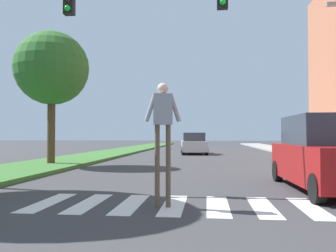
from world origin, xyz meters
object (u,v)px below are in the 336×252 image
suv_crossing (327,155)px  sedan_midblock (194,144)px  traffic_light_gantry (65,29)px  pedestrian_performer (163,124)px  tree_mid (52,69)px

suv_crossing → sedan_midblock: 18.34m
suv_crossing → sedan_midblock: bearing=103.1°
traffic_light_gantry → sedan_midblock: 18.94m
pedestrian_performer → suv_crossing: 4.84m
tree_mid → sedan_midblock: size_ratio=1.33×
suv_crossing → sedan_midblock: suv_crossing is taller
sedan_midblock → suv_crossing: bearing=-76.9°
pedestrian_performer → sedan_midblock: (-0.16, 20.49, -0.89)m
tree_mid → traffic_light_gantry: tree_mid is taller
tree_mid → pedestrian_performer: size_ratio=2.49×
suv_crossing → pedestrian_performer: bearing=-146.7°
tree_mid → suv_crossing: bearing=-30.8°
tree_mid → suv_crossing: size_ratio=1.33×
traffic_light_gantry → sedan_midblock: traffic_light_gantry is taller
traffic_light_gantry → suv_crossing: bearing=4.4°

